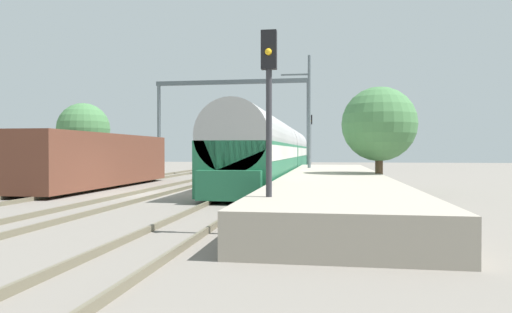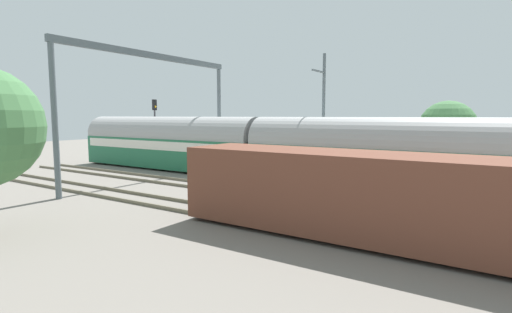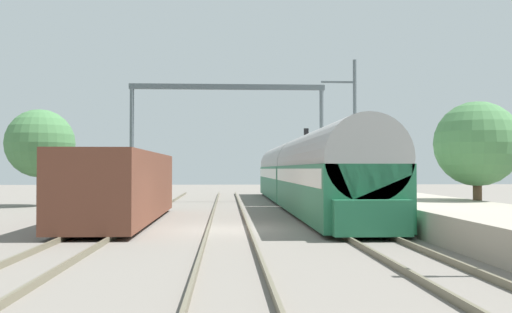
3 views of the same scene
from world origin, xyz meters
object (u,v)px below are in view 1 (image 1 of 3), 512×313
Objects in this scene: railway_signal_near at (269,104)px; railway_signal_far at (310,136)px; freight_car at (97,160)px; catenary_gantry at (232,106)px; person_crossing at (293,164)px; passenger_train at (277,151)px.

railway_signal_far is at bearing 90.47° from railway_signal_near.
freight_car is 15.67m from catenary_gantry.
passenger_train is at bearing -51.35° from person_crossing.
passenger_train is 6.07× the size of railway_signal_far.
person_crossing is at bearing 42.10° from freight_car.
freight_car is 2.40× the size of railway_signal_far.
railway_signal_near is at bearing -76.38° from catenary_gantry.
railway_signal_near is at bearing -84.34° from passenger_train.
catenary_gantry is (-5.53, 5.55, 4.64)m from person_crossing.
person_crossing is (1.20, -0.74, -0.94)m from passenger_train.
railway_signal_far reaches higher than railway_signal_near.
railway_signal_near is 0.36× the size of catenary_gantry.
passenger_train reaches higher than person_crossing.
person_crossing is 9.11m from catenary_gantry.
passenger_train is 18.99× the size of person_crossing.
passenger_train is at bearing -48.01° from catenary_gantry.
person_crossing is 0.32× the size of railway_signal_far.
catenary_gantry is at bearing -132.22° from railway_signal_far.
railway_signal_near reaches higher than person_crossing.
railway_signal_near reaches higher than freight_car.
railway_signal_far is 0.41× the size of catenary_gantry.
railway_signal_far reaches higher than passenger_train.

